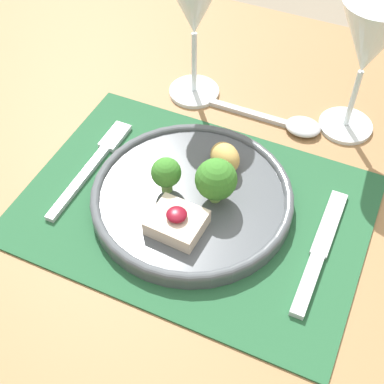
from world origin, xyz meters
The scene contains 8 objects.
dining_table centered at (0.00, 0.00, 0.65)m, with size 1.34×0.96×0.74m.
placemat centered at (0.00, 0.00, 0.74)m, with size 0.42×0.30×0.00m, color #235633.
dinner_plate centered at (0.00, 0.01, 0.76)m, with size 0.25×0.25×0.08m.
fork centered at (-0.15, 0.01, 0.75)m, with size 0.02×0.19×0.01m.
knife centered at (0.16, -0.01, 0.75)m, with size 0.02×0.19×0.01m.
spoon centered at (0.06, 0.19, 0.75)m, with size 0.17×0.04×0.01m.
wine_glass_near centered at (0.13, 0.23, 0.88)m, with size 0.09×0.09×0.20m.
wine_glass_far centered at (-0.09, 0.21, 0.89)m, with size 0.09×0.09×0.20m.
Camera 1 is at (0.17, -0.38, 1.26)m, focal length 50.00 mm.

